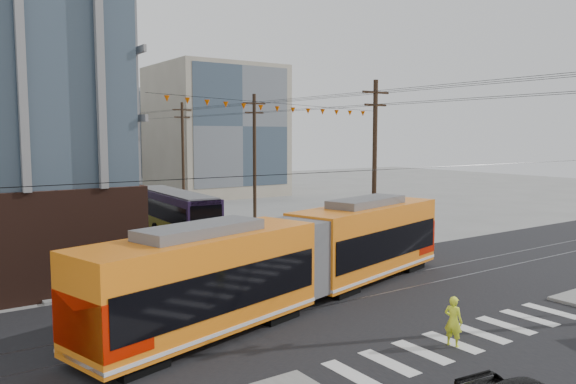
% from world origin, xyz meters
% --- Properties ---
extents(ground, '(160.00, 160.00, 0.00)m').
position_xyz_m(ground, '(0.00, 0.00, 0.00)').
color(ground, slate).
extents(bg_bldg_ne_near, '(14.00, 14.00, 16.00)m').
position_xyz_m(bg_bldg_ne_near, '(16.00, 48.00, 8.00)').
color(bg_bldg_ne_near, gray).
rests_on(bg_bldg_ne_near, ground).
extents(bg_bldg_ne_far, '(16.00, 16.00, 14.00)m').
position_xyz_m(bg_bldg_ne_far, '(18.00, 68.00, 7.00)').
color(bg_bldg_ne_far, '#8C99A5').
rests_on(bg_bldg_ne_far, ground).
extents(utility_pole_far, '(0.30, 0.30, 11.00)m').
position_xyz_m(utility_pole_far, '(8.50, 56.00, 5.50)').
color(utility_pole_far, black).
rests_on(utility_pole_far, ground).
extents(streetcar, '(21.16, 8.37, 4.07)m').
position_xyz_m(streetcar, '(-2.57, 4.11, 2.03)').
color(streetcar, orange).
rests_on(streetcar, ground).
extents(city_bus, '(3.21, 12.12, 3.40)m').
position_xyz_m(city_bus, '(-0.25, 23.19, 1.70)').
color(city_bus, '#261738').
rests_on(city_bus, ground).
extents(parked_car_silver, '(1.64, 4.48, 1.47)m').
position_xyz_m(parked_car_silver, '(-5.86, 11.88, 0.73)').
color(parked_car_silver, '#B2B2B2').
rests_on(parked_car_silver, ground).
extents(parked_car_white, '(3.10, 5.36, 1.46)m').
position_xyz_m(parked_car_white, '(-5.73, 18.52, 0.73)').
color(parked_car_white, silver).
rests_on(parked_car_white, ground).
extents(parked_car_grey, '(3.35, 4.78, 1.21)m').
position_xyz_m(parked_car_grey, '(-5.78, 24.88, 0.61)').
color(parked_car_grey, slate).
rests_on(parked_car_grey, ground).
extents(pedestrian, '(0.59, 0.75, 1.81)m').
position_xyz_m(pedestrian, '(-1.05, -3.21, 0.91)').
color(pedestrian, '#EEFF2F').
rests_on(pedestrian, ground).
extents(jersey_barrier, '(1.78, 3.95, 0.77)m').
position_xyz_m(jersey_barrier, '(8.30, 12.71, 0.39)').
color(jersey_barrier, gray).
rests_on(jersey_barrier, ground).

